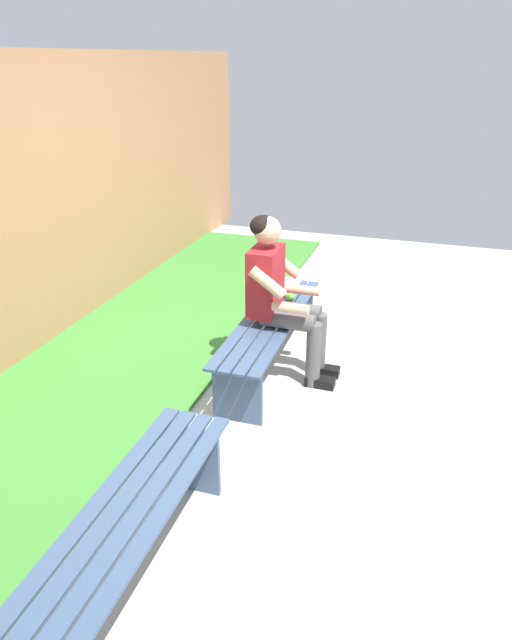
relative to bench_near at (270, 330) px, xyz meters
The scene contains 7 objects.
ground_plane 1.55m from the bench_near, 41.60° to the left, with size 10.00×7.00×0.04m, color #B2B2AD.
grass_strip 1.69m from the bench_near, 47.36° to the right, with size 9.00×1.76×0.03m, color #387A2D.
bench_near is the anchor object (origin of this frame).
bench_far 2.25m from the bench_near, ahead, with size 1.80×0.41×0.43m.
person_seated 0.36m from the bench_near, 63.09° to the left, with size 0.50×0.69×1.24m.
apple 0.42m from the bench_near, behind, with size 0.08×0.08×0.08m, color #72B738.
book_open 0.67m from the bench_near, behind, with size 0.41×0.16×0.02m.
Camera 1 is at (3.83, 1.16, 2.25)m, focal length 32.49 mm.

